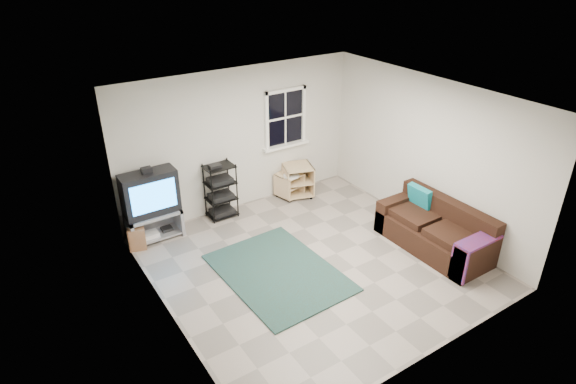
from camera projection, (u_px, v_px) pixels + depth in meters
room at (285, 121)px, 8.98m from camera, size 4.60×4.62×4.60m
tv_unit at (151, 200)px, 7.83m from camera, size 0.89×0.44×1.30m
av_rack at (221, 194)px, 8.59m from camera, size 0.52×0.38×1.03m
side_table_left at (297, 179)px, 9.40m from camera, size 0.68×0.68×0.63m
side_table_right at (288, 183)px, 9.36m from camera, size 0.52×0.52×0.51m
sofa at (435, 231)px, 7.75m from camera, size 0.84×1.89×0.86m
shag_rug at (278, 272)px, 7.27m from camera, size 1.60×2.16×0.02m
paper_bag at (137, 239)px, 7.76m from camera, size 0.30×0.24×0.38m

